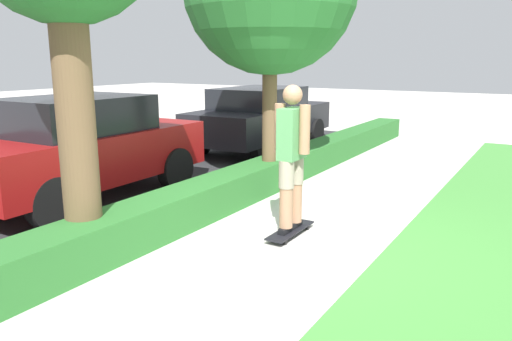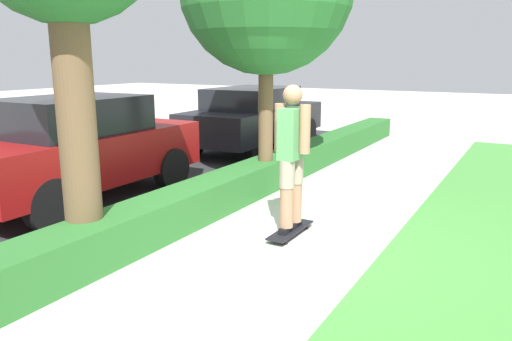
{
  "view_description": "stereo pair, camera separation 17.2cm",
  "coord_description": "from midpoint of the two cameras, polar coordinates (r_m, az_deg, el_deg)",
  "views": [
    {
      "loc": [
        -5.12,
        -2.55,
        2.2
      ],
      "look_at": [
        0.09,
        0.6,
        0.83
      ],
      "focal_mm": 35.0,
      "sensor_mm": 36.0,
      "label": 1
    },
    {
      "loc": [
        -5.21,
        -2.4,
        2.2
      ],
      "look_at": [
        0.09,
        0.6,
        0.83
      ],
      "focal_mm": 35.0,
      "sensor_mm": 36.0,
      "label": 2
    }
  ],
  "objects": [
    {
      "name": "skater_person",
      "position": [
        6.12,
        3.31,
        1.87
      ],
      "size": [
        0.52,
        0.47,
        1.81
      ],
      "color": "black",
      "rests_on": "skateboard"
    },
    {
      "name": "parked_car_rear",
      "position": [
        12.4,
        -0.59,
        6.19
      ],
      "size": [
        4.64,
        1.92,
        1.51
      ],
      "rotation": [
        0.0,
        0.0,
        0.03
      ],
      "color": "black",
      "rests_on": "ground_plane"
    },
    {
      "name": "ground_plane",
      "position": [
        6.13,
        3.68,
        -8.33
      ],
      "size": [
        60.0,
        60.0,
        0.0
      ],
      "primitive_type": "plane",
      "color": "beige"
    },
    {
      "name": "hedge_row",
      "position": [
        6.86,
        -8.42,
        -3.95
      ],
      "size": [
        18.46,
        0.6,
        0.5
      ],
      "color": "#2D702D",
      "rests_on": "ground_plane"
    },
    {
      "name": "skateboard",
      "position": [
        6.38,
        3.2,
        -6.84
      ],
      "size": [
        0.92,
        0.24,
        0.08
      ],
      "color": "black",
      "rests_on": "ground_plane"
    },
    {
      "name": "parked_car_middle",
      "position": [
        8.19,
        -20.17,
        2.47
      ],
      "size": [
        3.99,
        1.77,
        1.63
      ],
      "rotation": [
        0.0,
        0.0,
        0.02
      ],
      "color": "maroon",
      "rests_on": "ground_plane"
    },
    {
      "name": "street_asphalt",
      "position": [
        8.72,
        -22.01,
        -2.83
      ],
      "size": [
        18.46,
        5.0,
        0.01
      ],
      "color": "#2D2D30",
      "rests_on": "ground_plane"
    }
  ]
}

